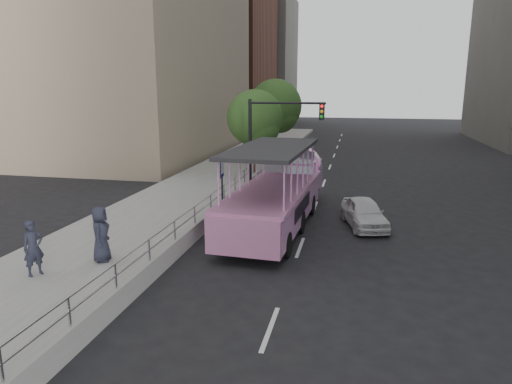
{
  "coord_description": "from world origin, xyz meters",
  "views": [
    {
      "loc": [
        2.87,
        -12.05,
        5.81
      ],
      "look_at": [
        -0.5,
        3.18,
        2.23
      ],
      "focal_mm": 32.0,
      "sensor_mm": 36.0,
      "label": 1
    }
  ],
  "objects": [
    {
      "name": "ground",
      "position": [
        0.0,
        0.0,
        0.0
      ],
      "size": [
        160.0,
        160.0,
        0.0
      ],
      "primitive_type": "plane",
      "color": "black"
    },
    {
      "name": "sidewalk",
      "position": [
        -5.75,
        10.0,
        0.15
      ],
      "size": [
        5.5,
        80.0,
        0.3
      ],
      "primitive_type": "cube",
      "color": "#A2A29D",
      "rests_on": "ground"
    },
    {
      "name": "kerb_wall",
      "position": [
        -3.12,
        2.0,
        0.48
      ],
      "size": [
        0.24,
        30.0,
        0.36
      ],
      "primitive_type": "cube",
      "color": "#A2A39D",
      "rests_on": "sidewalk"
    },
    {
      "name": "guardrail",
      "position": [
        -3.12,
        2.0,
        1.14
      ],
      "size": [
        0.07,
        22.0,
        0.71
      ],
      "color": "#B8B8BE",
      "rests_on": "kerb_wall"
    },
    {
      "name": "duck_boat",
      "position": [
        -0.31,
        7.01,
        1.31
      ],
      "size": [
        3.13,
        10.75,
        3.53
      ],
      "color": "black",
      "rests_on": "ground"
    },
    {
      "name": "car",
      "position": [
        3.32,
        7.21,
        0.61
      ],
      "size": [
        2.31,
        3.83,
        1.22
      ],
      "primitive_type": "imported",
      "rotation": [
        0.0,
        0.0,
        0.26
      ],
      "color": "silver",
      "rests_on": "ground"
    },
    {
      "name": "pedestrian_near",
      "position": [
        -6.38,
        -0.95,
        1.15
      ],
      "size": [
        0.65,
        0.74,
        1.7
      ],
      "primitive_type": "imported",
      "rotation": [
        0.0,
        0.0,
        1.09
      ],
      "color": "#232533",
      "rests_on": "sidewalk"
    },
    {
      "name": "pedestrian_far",
      "position": [
        -5.05,
        0.54,
        1.21
      ],
      "size": [
        0.8,
        1.01,
        1.82
      ],
      "primitive_type": "imported",
      "rotation": [
        0.0,
        0.0,
        1.85
      ],
      "color": "#232533",
      "rests_on": "sidewalk"
    },
    {
      "name": "parking_sign",
      "position": [
        -3.0,
        7.34,
        1.73
      ],
      "size": [
        0.08,
        0.62,
        2.75
      ],
      "color": "black",
      "rests_on": "ground"
    },
    {
      "name": "traffic_signal",
      "position": [
        -1.7,
        12.5,
        3.5
      ],
      "size": [
        4.2,
        0.32,
        5.2
      ],
      "color": "black",
      "rests_on": "ground"
    },
    {
      "name": "street_tree_near",
      "position": [
        -3.3,
        15.93,
        3.82
      ],
      "size": [
        3.52,
        3.52,
        5.72
      ],
      "color": "#3C261B",
      "rests_on": "ground"
    },
    {
      "name": "street_tree_far",
      "position": [
        -3.1,
        21.93,
        4.31
      ],
      "size": [
        3.97,
        3.97,
        6.45
      ],
      "color": "#3C261B",
      "rests_on": "ground"
    },
    {
      "name": "midrise_brick",
      "position": [
        -18.0,
        48.0,
        13.0
      ],
      "size": [
        18.0,
        16.0,
        26.0
      ],
      "primitive_type": "cube",
      "color": "brown",
      "rests_on": "ground"
    },
    {
      "name": "midrise_stone_b",
      "position": [
        -16.0,
        64.0,
        10.0
      ],
      "size": [
        16.0,
        14.0,
        20.0
      ],
      "primitive_type": "cube",
      "color": "slate",
      "rests_on": "ground"
    }
  ]
}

